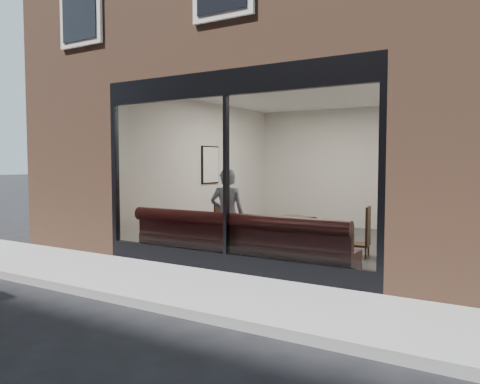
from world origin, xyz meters
The scene contains 21 objects.
ground centered at (0.00, 0.00, 0.00)m, with size 120.00×120.00×0.00m, color black.
sidewalk_near centered at (0.00, 1.00, 0.01)m, with size 40.00×2.00×0.01m, color gray.
kerb_near centered at (0.00, -0.05, 0.06)m, with size 40.00×0.10×0.12m, color gray.
host_building_pier_left centered at (-3.75, 8.00, 1.60)m, with size 2.50×12.00×3.20m, color brown.
host_building_backfill centered at (0.00, 11.00, 1.60)m, with size 5.00×6.00×3.20m, color brown.
cafe_floor centered at (0.00, 5.00, 0.02)m, with size 6.00×6.00×0.00m, color #2D2D30.
cafe_ceiling centered at (0.00, 5.00, 3.19)m, with size 6.00×6.00×0.00m, color white.
cafe_wall_back centered at (0.00, 7.99, 1.60)m, with size 5.00×5.00×0.00m, color silver.
cafe_wall_left centered at (-2.49, 5.00, 1.60)m, with size 6.00×6.00×0.00m, color silver.
cafe_wall_right centered at (2.49, 5.00, 1.60)m, with size 6.00×6.00×0.00m, color silver.
storefront_kick centered at (0.00, 2.05, 0.15)m, with size 5.00×0.10×0.30m, color black.
storefront_header centered at (0.00, 2.05, 3.00)m, with size 5.00×0.10×0.40m, color black.
storefront_mullion centered at (0.00, 2.05, 1.55)m, with size 0.06×0.10×2.50m, color black.
storefront_glass centered at (0.00, 2.02, 1.55)m, with size 4.80×4.80×0.00m, color white.
banquette centered at (0.00, 2.45, 0.23)m, with size 4.00×0.55×0.45m, color #3A1515.
person centered at (-0.37, 2.66, 0.83)m, with size 0.60×0.40×1.65m, color #93AEC4.
cafe_table_left centered at (-1.48, 3.09, 0.74)m, with size 0.68×0.68×0.04m, color black.
cafe_table_right centered at (0.46, 3.67, 0.74)m, with size 0.56×0.56×0.04m, color black.
cafe_chair_left centered at (-1.40, 3.81, 0.24)m, with size 0.40×0.40×0.04m, color black.
cafe_chair_right centered at (1.44, 4.28, 0.24)m, with size 0.43×0.43×0.04m, color black.
wall_poster centered at (-2.45, 5.16, 1.70)m, with size 0.02×0.64×0.85m, color white.
Camera 1 is at (4.02, -4.17, 1.75)m, focal length 35.00 mm.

